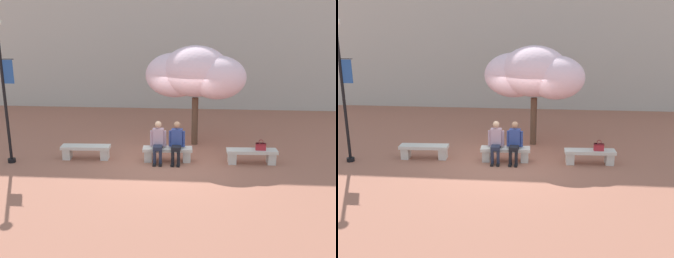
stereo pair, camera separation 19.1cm
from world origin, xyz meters
The scene contains 10 objects.
ground_plane centered at (0.00, 0.00, 0.00)m, with size 100.00×100.00×0.00m, color #9E604C.
building_facade centered at (0.00, 9.58, 5.09)m, with size 28.00×4.00×10.17m, color #B7B2A8.
stone_bench_west_end centered at (-2.62, 0.00, 0.29)m, with size 1.57×0.49×0.45m.
stone_bench_near_west centered at (0.00, 0.00, 0.29)m, with size 1.57×0.49×0.45m.
stone_bench_center centered at (2.62, 0.00, 0.29)m, with size 1.57×0.49×0.45m.
person_seated_left centered at (-0.29, -0.05, 0.70)m, with size 0.51×0.69×1.29m.
person_seated_right centered at (0.29, -0.05, 0.70)m, with size 0.51×0.69×1.29m.
handbag centered at (2.88, -0.02, 0.58)m, with size 0.30×0.15×0.34m.
cherry_tree_main centered at (0.81, 1.84, 2.52)m, with size 3.46×2.29×3.49m.
lamp_post_with_banner centered at (-4.86, -0.48, 2.63)m, with size 0.54×0.28×4.40m.
Camera 2 is at (1.11, -11.65, 4.34)m, focal length 42.00 mm.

